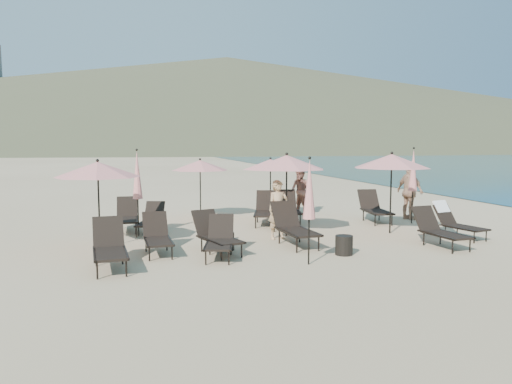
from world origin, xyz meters
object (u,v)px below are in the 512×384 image
object	(u,v)px
lounger_2	(220,239)
umbrella_open_2	(392,161)
lounger_5	(456,221)
umbrella_closed_2	(137,175)
side_table_1	(344,245)
lounger_0	(157,236)
lounger_7	(151,219)
lounger_3	(294,226)
lounger_4	(439,229)
lounger_6	(127,216)
lounger_9	(280,213)
lounger_1	(216,234)
lounger_11	(374,208)
umbrella_open_4	(270,164)
beachgoer_c	(410,191)
umbrella_open_1	(287,162)
umbrella_closed_1	(413,171)
lounger_8	(266,209)
lounger_10	(288,207)
umbrella_open_3	(200,165)
beachgoer_a	(278,210)
side_table_0	(225,241)
lounger_12	(110,246)
beachgoer_b	(300,191)
umbrella_closed_0	(309,190)
umbrella_open_0	(98,169)

from	to	relation	value
lounger_2	umbrella_open_2	distance (m)	5.81
lounger_5	umbrella_closed_2	world-z (taller)	umbrella_closed_2
side_table_1	lounger_0	bearing A→B (deg)	162.78
lounger_5	lounger_7	xyz separation A→B (m)	(-8.10, 2.84, -0.06)
lounger_3	lounger_4	bearing A→B (deg)	-22.09
lounger_6	lounger_9	size ratio (longest dim) A/B	0.94
lounger_3	lounger_9	world-z (taller)	lounger_3
lounger_1	lounger_11	bearing A→B (deg)	12.06
lounger_1	umbrella_open_4	size ratio (longest dim) A/B	0.84
lounger_2	side_table_1	bearing A→B (deg)	4.34
lounger_2	beachgoer_c	xyz separation A→B (m)	(7.27, 3.77, 0.54)
umbrella_open_1	umbrella_closed_1	xyz separation A→B (m)	(4.61, 1.00, -0.35)
lounger_8	lounger_10	size ratio (longest dim) A/B	1.03
lounger_1	lounger_11	size ratio (longest dim) A/B	0.96
umbrella_closed_2	umbrella_open_3	bearing A→B (deg)	50.48
beachgoer_c	lounger_4	bearing A→B (deg)	145.34
lounger_4	lounger_10	distance (m)	5.32
umbrella_open_1	beachgoer_a	bearing A→B (deg)	-135.74
side_table_0	lounger_3	bearing A→B (deg)	3.59
lounger_4	lounger_8	distance (m)	5.52
lounger_6	beachgoer_a	distance (m)	4.67
side_table_0	beachgoer_a	xyz separation A→B (m)	(1.67, 1.00, 0.59)
lounger_12	beachgoer_c	size ratio (longest dim) A/B	0.92
beachgoer_b	lounger_10	bearing A→B (deg)	-56.20
lounger_5	lounger_9	size ratio (longest dim) A/B	0.92
lounger_3	beachgoer_c	xyz separation A→B (m)	(5.18, 2.94, 0.47)
umbrella_open_1	umbrella_closed_2	distance (m)	4.17
umbrella_open_2	umbrella_closed_0	world-z (taller)	umbrella_open_2
side_table_0	side_table_1	xyz separation A→B (m)	(2.57, -1.25, 0.01)
beachgoer_a	side_table_0	bearing A→B (deg)	-155.61
lounger_5	umbrella_open_3	xyz separation A→B (m)	(-6.30, 5.14, 1.37)
beachgoer_a	umbrella_open_4	bearing A→B (deg)	70.17
lounger_0	umbrella_open_0	distance (m)	2.21
lounger_6	lounger_11	distance (m)	7.91
lounger_7	lounger_12	xyz separation A→B (m)	(-1.06, -3.87, 0.06)
umbrella_open_0	lounger_0	bearing A→B (deg)	-32.52
lounger_12	umbrella_open_1	distance (m)	5.53
lounger_8	lounger_11	bearing A→B (deg)	10.17
umbrella_closed_0	beachgoer_c	size ratio (longest dim) A/B	1.21
lounger_2	umbrella_open_1	world-z (taller)	umbrella_open_1
lounger_8	side_table_0	world-z (taller)	lounger_8
lounger_2	lounger_8	distance (m)	4.74
umbrella_open_0	umbrella_closed_2	size ratio (longest dim) A/B	0.91
lounger_9	beachgoer_a	size ratio (longest dim) A/B	1.11
lounger_2	umbrella_open_4	size ratio (longest dim) A/B	0.80
lounger_10	beachgoer_a	xyz separation A→B (m)	(-1.22, -2.73, 0.33)
umbrella_open_0	side_table_0	world-z (taller)	umbrella_open_0
lounger_1	lounger_10	distance (m)	5.06
lounger_0	lounger_4	size ratio (longest dim) A/B	0.94
umbrella_open_1	beachgoer_a	world-z (taller)	umbrella_open_1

